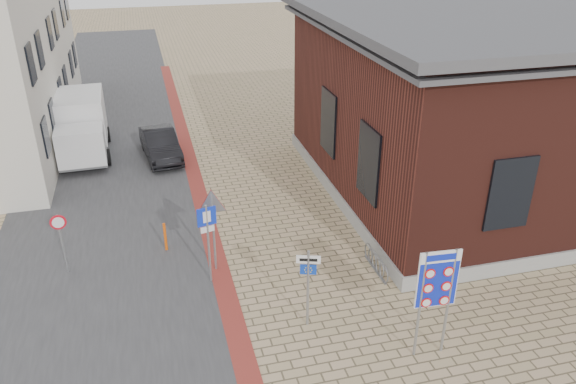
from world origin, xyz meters
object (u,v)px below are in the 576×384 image
sedan (160,144)px  box_truck (82,126)px  essen_sign (308,277)px  bollard (165,237)px  parking_sign (208,230)px  border_sign (437,281)px

sedan → box_truck: box_truck is taller
essen_sign → bollard: essen_sign is taller
essen_sign → bollard: size_ratio=2.31×
box_truck → parking_sign: (4.18, -11.35, 0.39)m
box_truck → parking_sign: bearing=-71.5°
sedan → box_truck: size_ratio=0.77×
box_truck → sedan: bearing=-23.7°
border_sign → bollard: 9.00m
essen_sign → parking_sign: (-2.22, 2.62, 0.23)m
sedan → border_sign: (5.70, -14.43, 1.51)m
box_truck → bollard: size_ratio=5.08×
box_truck → parking_sign: box_truck is taller
box_truck → essen_sign: box_truck is taller
sedan → bollard: sedan is taller
box_truck → essen_sign: 15.37m
sedan → bollard: bearing=-99.1°
sedan → bollard: 7.94m
parking_sign → sedan: bearing=82.3°
sedan → border_sign: 15.59m
bollard → parking_sign: bearing=-60.5°
border_sign → parking_sign: (-4.82, 4.42, -0.41)m
border_sign → parking_sign: bearing=141.4°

